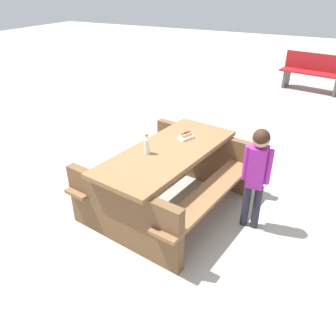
# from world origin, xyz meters

# --- Properties ---
(ground_plane) EXTENTS (30.00, 30.00, 0.00)m
(ground_plane) POSITION_xyz_m (0.00, 0.00, 0.00)
(ground_plane) COLOR #ADA599
(ground_plane) RESTS_ON ground
(picnic_table) EXTENTS (1.98, 1.64, 0.75)m
(picnic_table) POSITION_xyz_m (0.00, 0.00, 0.44)
(picnic_table) COLOR brown
(picnic_table) RESTS_ON ground
(soda_bottle) EXTENTS (0.06, 0.06, 0.22)m
(soda_bottle) POSITION_xyz_m (-0.17, 0.16, 0.85)
(soda_bottle) COLOR silver
(soda_bottle) RESTS_ON picnic_table
(hotdog_tray) EXTENTS (0.21, 0.17, 0.08)m
(hotdog_tray) POSITION_xyz_m (0.36, -0.04, 0.78)
(hotdog_tray) COLOR white
(hotdog_tray) RESTS_ON picnic_table
(child_in_coat) EXTENTS (0.18, 0.28, 1.15)m
(child_in_coat) POSITION_xyz_m (0.10, -0.95, 0.73)
(child_in_coat) COLOR #262633
(child_in_coat) RESTS_ON ground
(park_bench_mid) EXTENTS (0.67, 1.55, 0.85)m
(park_bench_mid) POSITION_xyz_m (5.86, -0.87, 0.45)
(park_bench_mid) COLOR maroon
(park_bench_mid) RESTS_ON ground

